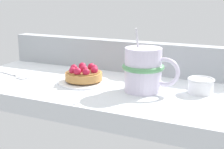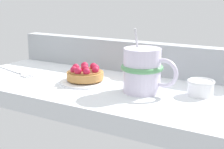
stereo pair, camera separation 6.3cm
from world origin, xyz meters
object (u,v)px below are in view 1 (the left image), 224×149
(dessert_plate, at_px, (84,81))
(raspberry_tart, at_px, (84,74))
(coffee_mug, at_px, (144,69))
(sugar_bowl, at_px, (201,85))
(dessert_fork, at_px, (8,73))

(dessert_plate, height_order, raspberry_tart, raspberry_tart)
(coffee_mug, xyz_separation_m, sugar_bowl, (0.13, 0.04, -0.03))
(raspberry_tart, height_order, dessert_fork, raspberry_tart)
(raspberry_tart, distance_m, dessert_fork, 0.24)
(dessert_plate, relative_size, coffee_mug, 0.89)
(raspberry_tart, distance_m, coffee_mug, 0.17)
(dessert_plate, height_order, sugar_bowl, sugar_bowl)
(coffee_mug, relative_size, dessert_fork, 0.84)
(dessert_plate, xyz_separation_m, raspberry_tart, (0.00, -0.00, 0.02))
(dessert_fork, bearing_deg, dessert_plate, 3.18)
(dessert_plate, xyz_separation_m, dessert_fork, (-0.24, -0.01, -0.00))
(dessert_fork, height_order, sugar_bowl, sugar_bowl)
(dessert_fork, relative_size, sugar_bowl, 2.83)
(sugar_bowl, bearing_deg, raspberry_tart, -171.78)
(raspberry_tart, height_order, coffee_mug, coffee_mug)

